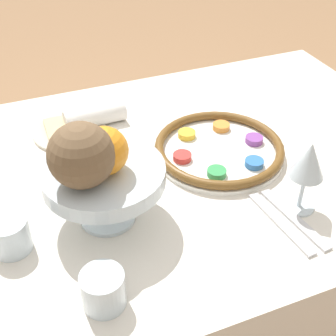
{
  "coord_description": "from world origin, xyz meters",
  "views": [
    {
      "loc": [
        0.32,
        0.75,
        1.38
      ],
      "look_at": [
        0.04,
        0.06,
        0.8
      ],
      "focal_mm": 50.0,
      "sensor_mm": 36.0,
      "label": 1
    }
  ],
  "objects_px": {
    "wine_glass": "(308,163)",
    "seder_plate": "(219,149)",
    "napkin_roll": "(95,116)",
    "coconut": "(81,155)",
    "fruit_stand": "(104,179)",
    "orange_fruit": "(104,151)",
    "cup_mid": "(10,235)",
    "bread_plate": "(70,130)",
    "cup_near": "(103,290)"
  },
  "relations": [
    {
      "from": "wine_glass",
      "to": "seder_plate",
      "type": "bearing_deg",
      "value": -73.01
    },
    {
      "from": "napkin_roll",
      "to": "coconut",
      "type": "bearing_deg",
      "value": 73.9
    },
    {
      "from": "seder_plate",
      "to": "fruit_stand",
      "type": "distance_m",
      "value": 0.32
    },
    {
      "from": "orange_fruit",
      "to": "coconut",
      "type": "xyz_separation_m",
      "value": [
        0.04,
        0.02,
        0.01
      ]
    },
    {
      "from": "seder_plate",
      "to": "coconut",
      "type": "height_order",
      "value": "coconut"
    },
    {
      "from": "wine_glass",
      "to": "cup_mid",
      "type": "xyz_separation_m",
      "value": [
        0.53,
        -0.1,
        -0.08
      ]
    },
    {
      "from": "napkin_roll",
      "to": "fruit_stand",
      "type": "bearing_deg",
      "value": 79.0
    },
    {
      "from": "coconut",
      "to": "fruit_stand",
      "type": "bearing_deg",
      "value": -147.03
    },
    {
      "from": "orange_fruit",
      "to": "bread_plate",
      "type": "height_order",
      "value": "orange_fruit"
    },
    {
      "from": "seder_plate",
      "to": "orange_fruit",
      "type": "bearing_deg",
      "value": 21.75
    },
    {
      "from": "wine_glass",
      "to": "cup_near",
      "type": "distance_m",
      "value": 0.43
    },
    {
      "from": "fruit_stand",
      "to": "coconut",
      "type": "distance_m",
      "value": 0.09
    },
    {
      "from": "bread_plate",
      "to": "napkin_roll",
      "type": "bearing_deg",
      "value": -168.81
    },
    {
      "from": "cup_near",
      "to": "seder_plate",
      "type": "bearing_deg",
      "value": -140.09
    },
    {
      "from": "napkin_roll",
      "to": "cup_mid",
      "type": "relative_size",
      "value": 2.17
    },
    {
      "from": "seder_plate",
      "to": "bread_plate",
      "type": "distance_m",
      "value": 0.36
    },
    {
      "from": "wine_glass",
      "to": "cup_near",
      "type": "height_order",
      "value": "wine_glass"
    },
    {
      "from": "seder_plate",
      "to": "cup_mid",
      "type": "relative_size",
      "value": 4.16
    },
    {
      "from": "napkin_roll",
      "to": "seder_plate",
      "type": "bearing_deg",
      "value": 135.11
    },
    {
      "from": "bread_plate",
      "to": "cup_near",
      "type": "height_order",
      "value": "cup_near"
    },
    {
      "from": "seder_plate",
      "to": "cup_near",
      "type": "distance_m",
      "value": 0.45
    },
    {
      "from": "wine_glass",
      "to": "bread_plate",
      "type": "xyz_separation_m",
      "value": [
        0.36,
        -0.43,
        -0.1
      ]
    },
    {
      "from": "orange_fruit",
      "to": "bread_plate",
      "type": "distance_m",
      "value": 0.36
    },
    {
      "from": "fruit_stand",
      "to": "cup_near",
      "type": "bearing_deg",
      "value": 72.4
    },
    {
      "from": "cup_near",
      "to": "wine_glass",
      "type": "bearing_deg",
      "value": -169.72
    },
    {
      "from": "wine_glass",
      "to": "orange_fruit",
      "type": "bearing_deg",
      "value": -16.13
    },
    {
      "from": "wine_glass",
      "to": "napkin_roll",
      "type": "xyz_separation_m",
      "value": [
        0.29,
        -0.44,
        -0.08
      ]
    },
    {
      "from": "coconut",
      "to": "cup_near",
      "type": "relative_size",
      "value": 1.61
    },
    {
      "from": "orange_fruit",
      "to": "cup_near",
      "type": "bearing_deg",
      "value": 70.73
    },
    {
      "from": "coconut",
      "to": "cup_near",
      "type": "distance_m",
      "value": 0.21
    },
    {
      "from": "coconut",
      "to": "cup_near",
      "type": "xyz_separation_m",
      "value": [
        0.02,
        0.16,
        -0.14
      ]
    },
    {
      "from": "cup_mid",
      "to": "seder_plate",
      "type": "bearing_deg",
      "value": -165.77
    },
    {
      "from": "cup_near",
      "to": "cup_mid",
      "type": "xyz_separation_m",
      "value": [
        0.12,
        -0.17,
        0.0
      ]
    },
    {
      "from": "seder_plate",
      "to": "bread_plate",
      "type": "bearing_deg",
      "value": -35.73
    },
    {
      "from": "orange_fruit",
      "to": "coconut",
      "type": "relative_size",
      "value": 0.76
    },
    {
      "from": "fruit_stand",
      "to": "orange_fruit",
      "type": "height_order",
      "value": "orange_fruit"
    },
    {
      "from": "wine_glass",
      "to": "cup_mid",
      "type": "height_order",
      "value": "wine_glass"
    },
    {
      "from": "orange_fruit",
      "to": "cup_near",
      "type": "relative_size",
      "value": 1.22
    },
    {
      "from": "wine_glass",
      "to": "fruit_stand",
      "type": "distance_m",
      "value": 0.37
    },
    {
      "from": "seder_plate",
      "to": "bread_plate",
      "type": "xyz_separation_m",
      "value": [
        0.29,
        -0.21,
        -0.01
      ]
    },
    {
      "from": "fruit_stand",
      "to": "napkin_roll",
      "type": "height_order",
      "value": "fruit_stand"
    },
    {
      "from": "wine_glass",
      "to": "bread_plate",
      "type": "relative_size",
      "value": 0.87
    },
    {
      "from": "wine_glass",
      "to": "cup_mid",
      "type": "bearing_deg",
      "value": -10.36
    },
    {
      "from": "seder_plate",
      "to": "fruit_stand",
      "type": "bearing_deg",
      "value": 20.16
    },
    {
      "from": "orange_fruit",
      "to": "cup_near",
      "type": "distance_m",
      "value": 0.23
    },
    {
      "from": "fruit_stand",
      "to": "coconut",
      "type": "relative_size",
      "value": 1.98
    },
    {
      "from": "orange_fruit",
      "to": "bread_plate",
      "type": "bearing_deg",
      "value": -88.78
    },
    {
      "from": "seder_plate",
      "to": "napkin_roll",
      "type": "xyz_separation_m",
      "value": [
        0.22,
        -0.22,
        0.01
      ]
    },
    {
      "from": "seder_plate",
      "to": "cup_near",
      "type": "relative_size",
      "value": 4.16
    },
    {
      "from": "orange_fruit",
      "to": "cup_near",
      "type": "xyz_separation_m",
      "value": [
        0.06,
        0.18,
        -0.13
      ]
    }
  ]
}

